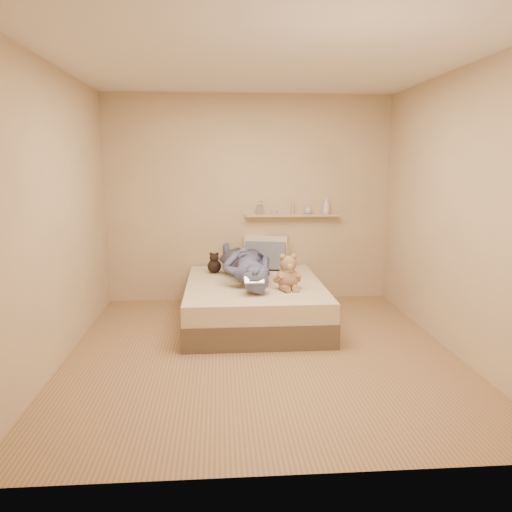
{
  "coord_description": "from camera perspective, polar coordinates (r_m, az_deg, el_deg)",
  "views": [
    {
      "loc": [
        -0.38,
        -4.45,
        1.75
      ],
      "look_at": [
        0.0,
        0.65,
        0.8
      ],
      "focal_mm": 35.0,
      "sensor_mm": 36.0,
      "label": 1
    }
  ],
  "objects": [
    {
      "name": "teddy_bear",
      "position": [
        5.22,
        3.67,
        -2.14
      ],
      "size": [
        0.31,
        0.31,
        0.38
      ],
      "color": "#AC7B5E",
      "rests_on": "bed"
    },
    {
      "name": "pillow_cream",
      "position": [
        6.33,
        1.2,
        0.52
      ],
      "size": [
        0.59,
        0.39,
        0.42
      ],
      "primitive_type": "cube",
      "rotation": [
        -0.14,
        0.0,
        -0.34
      ],
      "color": "beige",
      "rests_on": "bed"
    },
    {
      "name": "shelf_bottles",
      "position": [
        6.39,
        5.07,
        5.54
      ],
      "size": [
        0.95,
        0.14,
        0.21
      ],
      "color": "silver",
      "rests_on": "wall_shelf"
    },
    {
      "name": "wall_shelf",
      "position": [
        6.39,
        4.15,
        4.66
      ],
      "size": [
        1.2,
        0.12,
        0.03
      ],
      "primitive_type": "cube",
      "color": "tan",
      "rests_on": "wall_back"
    },
    {
      "name": "pillow_grey",
      "position": [
        6.2,
        1.08,
        0.02
      ],
      "size": [
        0.54,
        0.33,
        0.36
      ],
      "primitive_type": "cube",
      "rotation": [
        -0.27,
        0.0,
        -0.23
      ],
      "color": "slate",
      "rests_on": "bed"
    },
    {
      "name": "person",
      "position": [
        5.65,
        -1.25,
        -0.79
      ],
      "size": [
        0.72,
        1.64,
        0.38
      ],
      "primitive_type": "imported",
      "rotation": [
        0.0,
        0.0,
        3.23
      ],
      "color": "#4F557C",
      "rests_on": "bed"
    },
    {
      "name": "bed",
      "position": [
        5.6,
        -0.21,
        -5.28
      ],
      "size": [
        1.5,
        1.9,
        0.45
      ],
      "color": "brown",
      "rests_on": "floor"
    },
    {
      "name": "dark_plush",
      "position": [
        6.01,
        -4.79,
        -0.93
      ],
      "size": [
        0.17,
        0.17,
        0.25
      ],
      "color": "black",
      "rests_on": "bed"
    },
    {
      "name": "game_console",
      "position": [
        4.92,
        -0.2,
        -2.75
      ],
      "size": [
        0.19,
        0.09,
        0.07
      ],
      "color": "silver",
      "rests_on": "bed"
    },
    {
      "name": "room",
      "position": [
        4.48,
        0.61,
        4.77
      ],
      "size": [
        3.8,
        3.8,
        3.8
      ],
      "color": "#9F7452",
      "rests_on": "ground"
    }
  ]
}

